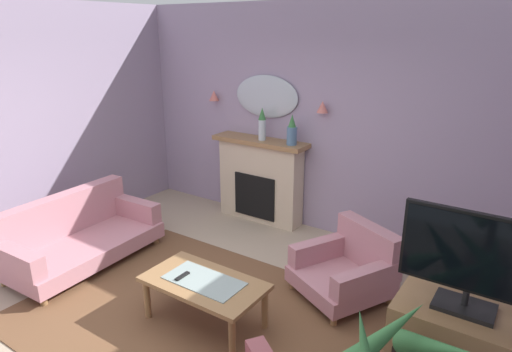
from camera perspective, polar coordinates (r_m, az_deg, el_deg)
name	(u,v)px	position (r m, az deg, el deg)	size (l,w,h in m)	color
floor	(182,334)	(4.30, -9.48, -19.34)	(6.46, 6.19, 0.10)	tan
wall_back	(320,121)	(5.71, 8.27, 6.96)	(6.46, 0.10, 2.90)	#9E8CA8
patterned_rug	(197,317)	(4.38, -7.65, -17.52)	(3.20, 2.40, 0.01)	brown
fireplace	(260,181)	(6.12, 0.51, -0.60)	(1.36, 0.36, 1.16)	beige
mantel_vase_right	(262,124)	(5.86, 0.79, 6.73)	(0.10, 0.10, 0.43)	silver
mantel_vase_centre	(292,132)	(5.64, 4.64, 5.71)	(0.13, 0.13, 0.39)	#4C7093
wall_mirror	(266,97)	(5.96, 1.31, 10.18)	(0.96, 0.06, 0.56)	#B2BCC6
wall_sconce_left	(214,96)	(6.43, -5.42, 10.25)	(0.14, 0.14, 0.14)	#D17066
wall_sconce_right	(323,107)	(5.52, 8.54, 8.78)	(0.14, 0.14, 0.14)	#D17066
coffee_table	(204,286)	(4.10, -6.68, -13.90)	(1.10, 0.60, 0.45)	olive
tv_remote	(182,276)	(4.13, -9.44, -12.61)	(0.04, 0.16, 0.02)	black
floral_couch	(78,235)	(5.51, -21.96, -7.07)	(0.93, 1.75, 0.76)	#B77A84
armchair_near_fireplace	(348,267)	(4.61, 11.79, -11.40)	(1.09, 1.09, 0.71)	#B77A84
tv_flatscreen	(472,260)	(3.01, 26.01, -9.64)	(0.84, 0.24, 0.65)	black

